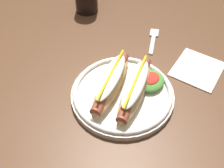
{
  "coord_description": "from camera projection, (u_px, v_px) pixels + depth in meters",
  "views": [
    {
      "loc": [
        -0.39,
        -0.31,
        1.25
      ],
      "look_at": [
        -0.02,
        -0.09,
        0.77
      ],
      "focal_mm": 42.28,
      "sensor_mm": 36.0,
      "label": 1
    }
  ],
  "objects": [
    {
      "name": "hot_dog_plate",
      "position": [
        124.0,
        89.0,
        0.64
      ],
      "size": [
        0.25,
        0.25,
        0.08
      ],
      "color": "silver",
      "rests_on": "dining_table"
    },
    {
      "name": "fork",
      "position": [
        153.0,
        39.0,
        0.81
      ],
      "size": [
        0.12,
        0.06,
        0.0
      ],
      "rotation": [
        0.0,
        0.0,
        0.32
      ],
      "color": "silver",
      "rests_on": "dining_table"
    },
    {
      "name": "napkin",
      "position": [
        197.0,
        69.0,
        0.72
      ],
      "size": [
        0.13,
        0.13,
        0.0
      ],
      "primitive_type": "cube",
      "rotation": [
        0.0,
        0.0,
        -0.04
      ],
      "color": "white",
      "rests_on": "dining_table"
    },
    {
      "name": "dining_table",
      "position": [
        88.0,
        96.0,
        0.78
      ],
      "size": [
        1.27,
        1.04,
        0.74
      ],
      "color": "#51331E",
      "rests_on": "ground_plane"
    }
  ]
}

